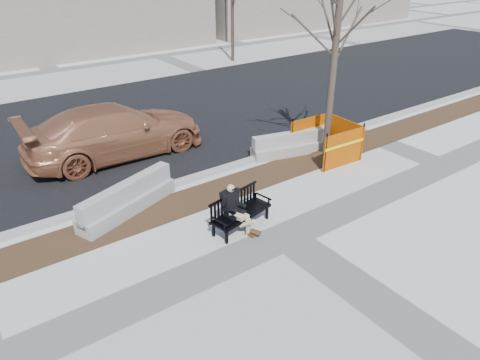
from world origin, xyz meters
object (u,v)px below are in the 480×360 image
at_px(seated_man, 234,230).
at_px(jersey_barrier_right, 291,154).
at_px(jersey_barrier_left, 129,211).
at_px(bench, 241,227).
at_px(sedan, 119,155).
at_px(tree_fence, 325,157).

xyz_separation_m(seated_man, jersey_barrier_right, (3.87, 2.41, 0.00)).
xyz_separation_m(jersey_barrier_left, jersey_barrier_right, (5.48, 0.25, 0.00)).
bearing_deg(jersey_barrier_left, bench, -70.59).
height_order(seated_man, sedan, sedan).
relative_size(seated_man, jersey_barrier_left, 0.41).
relative_size(seated_man, tree_fence, 0.19).
relative_size(tree_fence, sedan, 1.08).
height_order(seated_man, jersey_barrier_left, seated_man).
distance_m(bench, tree_fence, 4.66).
bearing_deg(bench, tree_fence, 9.21).
relative_size(bench, sedan, 0.29).
distance_m(tree_fence, jersey_barrier_left, 6.20).
xyz_separation_m(seated_man, tree_fence, (4.57, 1.63, 0.00)).
bearing_deg(sedan, seated_man, -174.41).
distance_m(bench, jersey_barrier_right, 4.38).
bearing_deg(sedan, tree_fence, -127.18).
bearing_deg(bench, sedan, 86.15).
bearing_deg(seated_man, sedan, 84.02).
relative_size(bench, seated_man, 1.38).
height_order(bench, jersey_barrier_left, bench).
bearing_deg(jersey_barrier_right, bench, -132.92).
xyz_separation_m(bench, jersey_barrier_left, (-1.82, 2.16, 0.00)).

